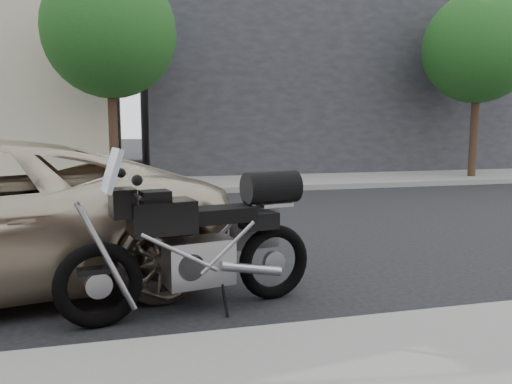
# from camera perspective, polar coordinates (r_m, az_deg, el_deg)

# --- Properties ---
(ground) EXTENTS (120.00, 120.00, 0.00)m
(ground) POSITION_cam_1_polar(r_m,az_deg,el_deg) (8.08, -2.48, -4.94)
(ground) COLOR black
(ground) RESTS_ON ground
(far_sidewalk) EXTENTS (44.00, 3.00, 0.15)m
(far_sidewalk) POSITION_cam_1_polar(r_m,az_deg,el_deg) (14.41, -7.73, 0.85)
(far_sidewalk) COLOR gray
(far_sidewalk) RESTS_ON ground
(far_building_dark) EXTENTS (16.00, 11.00, 7.00)m
(far_building_dark) POSITION_cam_1_polar(r_m,az_deg,el_deg) (22.96, 8.02, 11.90)
(far_building_dark) COLOR #27272C
(far_building_dark) RESTS_ON ground
(street_tree_left) EXTENTS (3.40, 3.40, 5.70)m
(street_tree_left) POSITION_cam_1_polar(r_m,az_deg,el_deg) (17.50, 24.10, 14.80)
(street_tree_left) COLOR #3D281B
(street_tree_left) RESTS_ON far_sidewalk
(street_tree_mid) EXTENTS (3.40, 3.40, 5.70)m
(street_tree_mid) POSITION_cam_1_polar(r_m,az_deg,el_deg) (13.94, -16.38, 17.16)
(street_tree_mid) COLOR #3D281B
(street_tree_mid) RESTS_ON far_sidewalk
(motorcycle) EXTENTS (2.46, 1.10, 1.57)m
(motorcycle) POSITION_cam_1_polar(r_m,az_deg,el_deg) (4.80, -5.47, -5.41)
(motorcycle) COLOR black
(motorcycle) RESTS_ON ground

